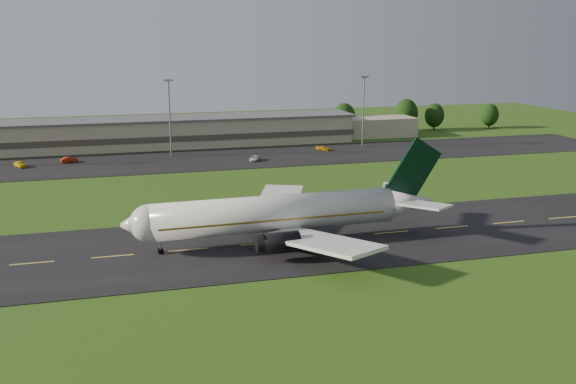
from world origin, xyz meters
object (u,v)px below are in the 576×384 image
object	(u,v)px
service_vehicle_a	(20,164)
service_vehicle_c	(255,158)
airliner	(280,214)
service_vehicle_b	(69,160)
light_mast_centre	(169,108)
terminal	(170,132)
service_vehicle_d	(323,148)
light_mast_east	(363,103)

from	to	relation	value
service_vehicle_a	service_vehicle_c	xyz separation A→B (m)	(57.19, -6.93, -0.10)
airliner	service_vehicle_b	bearing A→B (deg)	113.29
service_vehicle_b	service_vehicle_a	bearing A→B (deg)	88.32
light_mast_centre	terminal	bearing A→B (deg)	85.05
terminal	light_mast_centre	world-z (taller)	light_mast_centre
terminal	service_vehicle_d	bearing A→B (deg)	-25.95
airliner	terminal	bearing A→B (deg)	93.37
service_vehicle_c	airliner	bearing A→B (deg)	-74.90
terminal	service_vehicle_c	size ratio (longest dim) A/B	31.65
airliner	light_mast_east	distance (m)	92.51
service_vehicle_b	service_vehicle_c	bearing A→B (deg)	-119.40
terminal	service_vehicle_b	world-z (taller)	terminal
service_vehicle_c	light_mast_east	bearing A→B (deg)	44.86
service_vehicle_b	light_mast_east	bearing A→B (deg)	-104.85
terminal	service_vehicle_b	distance (m)	33.60
terminal	service_vehicle_d	xyz separation A→B (m)	(40.49, -19.70, -3.28)
light_mast_east	terminal	bearing A→B (deg)	163.20
light_mast_centre	service_vehicle_c	xyz separation A→B (m)	(20.00, -13.16, -12.00)
airliner	light_mast_east	bearing A→B (deg)	58.94
terminal	service_vehicle_a	size ratio (longest dim) A/B	33.48
terminal	service_vehicle_a	world-z (taller)	terminal
service_vehicle_b	service_vehicle_d	size ratio (longest dim) A/B	1.02
light_mast_centre	service_vehicle_c	world-z (taller)	light_mast_centre
airliner	service_vehicle_c	bearing A→B (deg)	79.57
airliner	light_mast_centre	distance (m)	80.92
light_mast_east	service_vehicle_b	distance (m)	81.84
service_vehicle_b	service_vehicle_d	bearing A→B (deg)	-107.39
service_vehicle_c	service_vehicle_d	bearing A→B (deg)	48.04
service_vehicle_b	service_vehicle_d	xyz separation A→B (m)	(67.80, -0.39, -0.10)
light_mast_centre	service_vehicle_c	bearing A→B (deg)	-33.36
light_mast_centre	service_vehicle_b	distance (m)	28.69
service_vehicle_d	service_vehicle_c	bearing A→B (deg)	157.40
terminal	service_vehicle_b	xyz separation A→B (m)	(-27.31, -19.31, -3.18)
service_vehicle_b	service_vehicle_d	distance (m)	67.80
light_mast_centre	service_vehicle_d	bearing A→B (deg)	-4.80
service_vehicle_a	light_mast_east	bearing A→B (deg)	-25.52
light_mast_centre	service_vehicle_d	world-z (taller)	light_mast_centre
airliner	terminal	size ratio (longest dim) A/B	0.35
service_vehicle_c	terminal	bearing A→B (deg)	146.61
terminal	service_vehicle_c	world-z (taller)	terminal
airliner	service_vehicle_b	world-z (taller)	airliner
service_vehicle_a	service_vehicle_c	distance (m)	57.61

